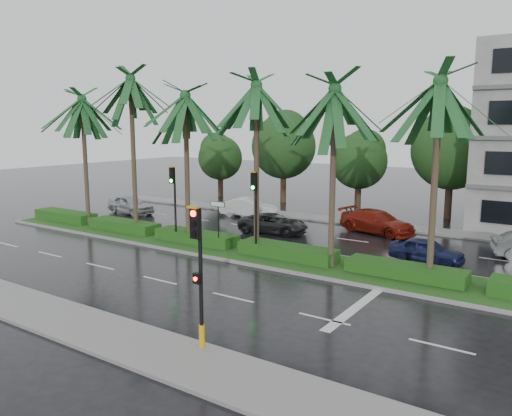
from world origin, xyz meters
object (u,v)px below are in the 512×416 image
Objects in this scene: signal_median_left at (174,193)px; car_blue at (427,251)px; signal_near at (199,272)px; street_sign at (218,213)px; car_white at (249,207)px; car_red at (377,222)px; car_silver at (131,204)px; car_darkgrey at (273,223)px.

car_blue is at bearing 17.68° from signal_median_left.
signal_median_left is at bearing 135.91° from signal_near.
street_sign is at bearing 115.54° from car_blue.
car_white is at bearing 73.19° from car_blue.
car_blue is at bearing -124.59° from car_red.
signal_near is 25.15m from car_silver.
car_silver is 0.84× the size of car_red.
car_darkgrey is at bearing -140.87° from car_white.
car_red is (-1.50, 19.11, -1.78)m from signal_near.
signal_near reaches higher than car_red.
street_sign is at bearing 170.01° from car_darkgrey.
car_silver is at bearing 116.51° from car_red.
car_blue is at bearing -121.43° from car_white.
car_silver is 22.89m from car_blue.
signal_median_left is 13.85m from car_blue.
street_sign is 10.84m from car_red.
car_darkgrey is 10.14m from car_blue.
car_silver is (-19.84, 15.35, -1.79)m from signal_near.
car_silver reaches higher than car_white.
car_blue is (3.00, 13.83, -1.89)m from signal_near.
signal_near is 17.13m from car_darkgrey.
street_sign is 0.62× the size of car_silver.
car_red is (10.00, -0.22, 0.03)m from car_white.
car_silver is at bearing 150.08° from signal_median_left.
street_sign is at bearing 164.17° from car_red.
street_sign is (3.00, 0.18, -0.87)m from signal_median_left.
car_red reaches higher than car_white.
car_red is at bearing -72.67° from car_silver.
signal_median_left is 12.89m from car_red.
signal_median_left reaches higher than car_white.
car_darkgrey is at bearing 84.34° from car_blue.
signal_near is 22.56m from car_white.
signal_median_left reaches higher than car_blue.
car_white is at bearing 115.46° from street_sign.
signal_near is at bearing 171.70° from car_blue.
signal_median_left is 3.13m from street_sign.
signal_median_left reaches higher than street_sign.
car_silver is 1.17× the size of car_blue.
car_white is 0.85× the size of car_red.
car_red is at bearing -66.89° from car_darkgrey.
car_blue is (10.00, -1.69, -0.00)m from car_darkgrey.
street_sign is at bearing 3.47° from signal_median_left.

